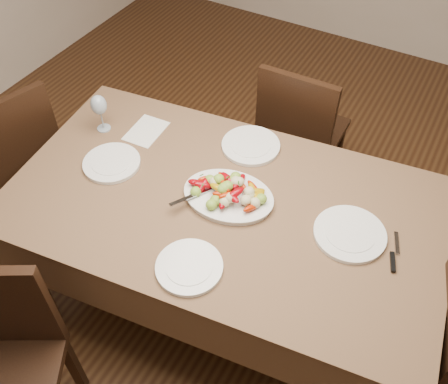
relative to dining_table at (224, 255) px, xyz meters
name	(u,v)px	position (x,y,z in m)	size (l,w,h in m)	color
floor	(226,332)	(0.11, -0.18, -0.38)	(6.00, 6.00, 0.00)	#3C2312
dining_table	(224,255)	(0.00, 0.00, 0.00)	(1.84, 1.04, 0.76)	brown
chair_far	(303,131)	(0.01, 0.92, 0.10)	(0.42, 0.42, 0.95)	black
chair_left	(13,156)	(-1.28, -0.06, 0.10)	(0.42, 0.42, 0.95)	black
serving_platter	(228,197)	(0.01, 0.02, 0.39)	(0.38, 0.28, 0.02)	white
roasted_vegetables	(229,188)	(0.01, 0.02, 0.45)	(0.31, 0.21, 0.09)	#830209
serving_spoon	(211,193)	(-0.05, -0.02, 0.43)	(0.28, 0.06, 0.03)	#9EA0A8
plate_left	(112,163)	(-0.55, -0.05, 0.39)	(0.26, 0.26, 0.02)	white
plate_right	(350,234)	(0.52, 0.09, 0.39)	(0.29, 0.29, 0.02)	white
plate_far	(251,146)	(-0.06, 0.36, 0.39)	(0.27, 0.27, 0.02)	white
plate_near	(189,267)	(0.05, -0.36, 0.39)	(0.26, 0.26, 0.02)	white
wine_glass	(100,112)	(-0.74, 0.13, 0.48)	(0.08, 0.08, 0.20)	#8C99A5
menu_card	(146,131)	(-0.55, 0.21, 0.38)	(0.15, 0.21, 0.00)	silver
table_knife	(394,254)	(0.70, 0.08, 0.38)	(0.02, 0.20, 0.01)	#9EA0A8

